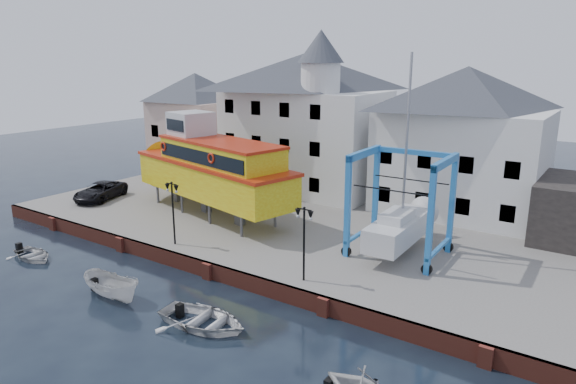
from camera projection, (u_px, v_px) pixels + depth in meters
The scene contains 14 objects.
ground at pixel (208, 279), 30.67m from camera, with size 140.00×140.00×0.00m, color black.
hardstanding at pixel (307, 223), 39.33m from camera, with size 44.00×22.00×1.00m, color slate.
quay_wall at pixel (209, 270), 30.63m from camera, with size 44.00×0.47×1.00m.
building_pink at pixel (197, 124), 53.30m from camera, with size 8.00×7.00×10.30m.
building_white_main at pixel (305, 120), 46.15m from camera, with size 14.00×8.30×14.00m.
building_white_right at pixel (462, 141), 39.26m from camera, with size 12.00×8.00×11.20m.
lamp_post_left at pixel (172, 197), 32.75m from camera, with size 1.12×0.32×4.20m.
lamp_post_right at pixel (304, 225), 27.30m from camera, with size 1.12×0.32×4.20m.
tour_boat at pixel (205, 167), 39.63m from camera, with size 18.24×8.09×7.73m.
travel_lift at pixel (404, 220), 31.94m from camera, with size 5.76×8.07×12.13m.
van at pixel (100, 191), 43.95m from camera, with size 2.43×5.27×1.46m, color black.
motorboat_a at pixel (113, 298), 28.22m from camera, with size 1.53×4.06×1.57m, color silver.
motorboat_b at pixel (203, 326), 25.24m from camera, with size 3.40×4.75×0.98m, color silver.
motorboat_d at pixel (33, 258), 33.77m from camera, with size 2.48×3.48×0.72m, color silver.
Camera 1 is at (19.92, -20.72, 12.82)m, focal length 32.00 mm.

